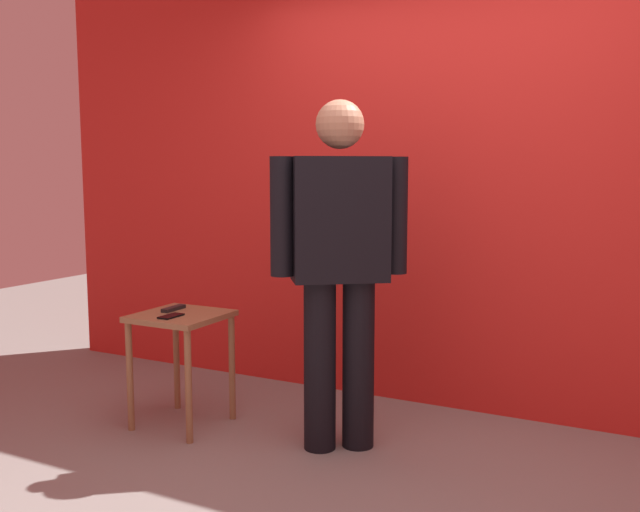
% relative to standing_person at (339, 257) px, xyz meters
% --- Properties ---
extents(back_wall_red, '(5.82, 0.12, 2.88)m').
position_rel_standing_person_xyz_m(back_wall_red, '(0.35, 0.88, 0.47)').
color(back_wall_red, red).
rests_on(back_wall_red, ground_plane).
extents(standing_person, '(0.62, 0.49, 1.73)m').
position_rel_standing_person_xyz_m(standing_person, '(0.00, 0.00, 0.00)').
color(standing_person, black).
rests_on(standing_person, ground_plane).
extents(side_table, '(0.45, 0.45, 0.63)m').
position_rel_standing_person_xyz_m(side_table, '(-0.90, -0.11, -0.47)').
color(side_table, olive).
rests_on(side_table, ground_plane).
extents(cell_phone, '(0.07, 0.14, 0.01)m').
position_rel_standing_person_xyz_m(cell_phone, '(-0.89, -0.21, -0.34)').
color(cell_phone, black).
rests_on(cell_phone, side_table).
extents(tv_remote, '(0.05, 0.17, 0.02)m').
position_rel_standing_person_xyz_m(tv_remote, '(-0.99, -0.06, -0.34)').
color(tv_remote, black).
rests_on(tv_remote, side_table).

